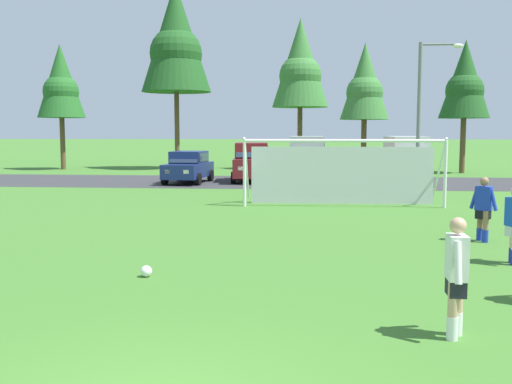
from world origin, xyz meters
name	(u,v)px	position (x,y,z in m)	size (l,w,h in m)	color
ground_plane	(264,211)	(0.00, 15.00, 0.00)	(400.00, 400.00, 0.00)	#3D7028
parking_lot_strip	(281,182)	(0.00, 26.96, 0.00)	(52.00, 8.40, 0.01)	#333335
soccer_ball	(146,271)	(-1.51, 5.44, 0.11)	(0.22, 0.22, 0.22)	white
soccer_goal	(342,171)	(2.80, 17.12, 1.29)	(7.47, 2.13, 2.57)	white
player_midfield_center	(483,209)	(5.96, 9.79, 0.82)	(0.61, 0.55, 1.64)	#936B4C
player_winger_left	(456,278)	(3.56, 2.59, 0.82)	(0.26, 0.73, 1.64)	tan
parked_car_slot_far_left	(189,167)	(-4.99, 25.89, 0.88)	(2.29, 4.33, 1.72)	navy
parked_car_slot_left	(252,162)	(-1.67, 27.20, 1.11)	(2.39, 4.73, 2.16)	maroon
parked_car_slot_center_left	(307,158)	(1.39, 27.25, 1.34)	(2.23, 4.81, 2.52)	#B2B2BC
parked_car_slot_center	(355,168)	(3.96, 25.94, 0.88)	(2.26, 4.31, 1.72)	red
parked_car_slot_center_right	(405,158)	(6.78, 27.39, 1.34)	(2.28, 4.84, 2.52)	silver
tree_left_edge	(61,84)	(-16.63, 36.42, 6.27)	(3.42, 3.42, 9.13)	brown
tree_mid_left	(176,41)	(-8.36, 37.84, 9.43)	(5.14, 5.14, 13.71)	brown
tree_center_back	(300,66)	(0.80, 37.93, 7.52)	(4.10, 4.10, 10.94)	brown
tree_mid_right	(365,84)	(5.11, 34.25, 5.90)	(3.22, 3.22, 8.59)	brown
tree_right_edge	(465,82)	(11.76, 35.14, 6.06)	(3.31, 3.31, 8.83)	brown
street_lamp	(423,116)	(6.59, 21.57, 3.48)	(2.00, 0.32, 6.70)	slate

